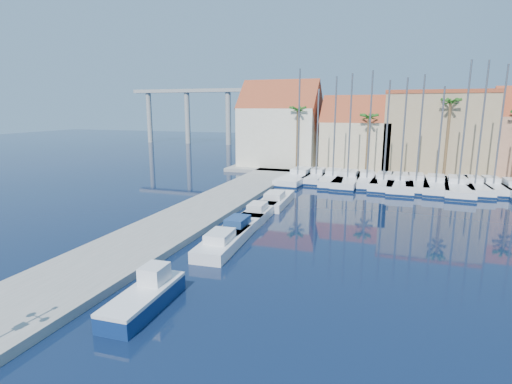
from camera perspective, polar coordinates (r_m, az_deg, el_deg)
ground at (r=19.85m, az=-6.15°, el=-17.21°), size 260.00×260.00×0.00m
quay_west at (r=34.79m, az=-10.13°, el=-3.90°), size 6.00×77.00×0.50m
shore_north at (r=64.34m, az=21.13°, el=2.77°), size 54.00×16.00×0.50m
fishing_boat at (r=20.88m, az=-15.51°, el=-14.14°), size 1.96×5.37×1.86m
motorboat_west_0 at (r=28.11m, az=-4.73°, el=-7.06°), size 2.57×6.94×1.40m
motorboat_west_1 at (r=31.44m, az=-2.27°, el=-4.94°), size 2.04×6.37×1.40m
motorboat_west_2 at (r=35.81m, az=0.44°, el=-2.82°), size 2.20×6.21×1.40m
motorboat_west_3 at (r=40.46m, az=2.87°, el=-1.10°), size 2.67×7.41×1.40m
sailboat_0 at (r=53.72m, az=6.19°, el=2.19°), size 4.02×12.10×14.42m
sailboat_1 at (r=54.14m, az=8.70°, el=2.22°), size 2.69×8.77×11.96m
sailboat_2 at (r=53.21m, az=10.95°, el=1.95°), size 3.61×11.06×13.42m
sailboat_3 at (r=52.59m, az=13.02°, el=1.74°), size 3.21×10.93×13.69m
sailboat_4 at (r=52.87m, az=15.52°, el=1.70°), size 3.19×9.54×14.01m
sailboat_5 at (r=52.07m, az=17.80°, el=1.37°), size 3.41×10.50×12.80m
sailboat_6 at (r=51.96m, az=19.86°, el=1.20°), size 3.10×11.47×13.04m
sailboat_7 at (r=52.56m, az=21.84°, el=1.20°), size 2.65×9.81×13.38m
sailboat_8 at (r=52.31m, az=24.26°, el=0.92°), size 3.50×10.56×12.00m
sailboat_9 at (r=52.39m, az=26.87°, el=0.71°), size 3.94×11.83×14.75m
sailboat_10 at (r=53.52m, az=28.65°, el=0.79°), size 3.06×9.74×14.78m
sailboat_11 at (r=54.46m, az=30.65°, el=0.77°), size 2.73×8.79×14.34m
building_0 at (r=65.10m, az=3.52°, el=9.21°), size 12.30×9.00×13.50m
building_1 at (r=63.00m, az=14.16°, el=7.66°), size 10.30×8.00×11.00m
building_2 at (r=63.93m, az=24.24°, el=7.90°), size 14.20×10.20×11.50m
palm_0 at (r=59.18m, az=6.01°, el=11.36°), size 2.60×2.60×10.15m
palm_1 at (r=57.73m, az=15.85°, el=10.03°), size 2.60×2.60×9.15m
palm_2 at (r=57.96m, az=26.05°, el=11.16°), size 2.60×2.60×11.15m
viaduct at (r=108.18m, az=-6.54°, el=12.23°), size 48.00×2.20×14.45m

